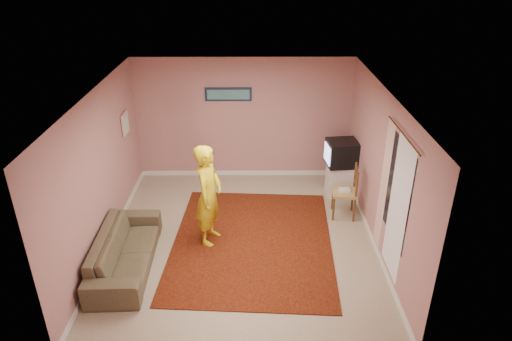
{
  "coord_description": "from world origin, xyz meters",
  "views": [
    {
      "loc": [
        0.21,
        -6.53,
        4.57
      ],
      "look_at": [
        0.25,
        0.6,
        1.04
      ],
      "focal_mm": 32.0,
      "sensor_mm": 36.0,
      "label": 1
    }
  ],
  "objects_px": {
    "crt_tv": "(342,153)",
    "chair_a": "(338,158)",
    "tv_cabinet": "(340,179)",
    "sofa": "(125,250)",
    "chair_b": "(345,186)",
    "person": "(209,195)"
  },
  "relations": [
    {
      "from": "tv_cabinet",
      "to": "chair_b",
      "type": "height_order",
      "value": "chair_b"
    },
    {
      "from": "sofa",
      "to": "person",
      "type": "relative_size",
      "value": 1.17
    },
    {
      "from": "chair_b",
      "to": "sofa",
      "type": "distance_m",
      "value": 3.99
    },
    {
      "from": "crt_tv",
      "to": "sofa",
      "type": "xyz_separation_m",
      "value": [
        -3.74,
        -2.35,
        -0.6
      ]
    },
    {
      "from": "tv_cabinet",
      "to": "person",
      "type": "relative_size",
      "value": 0.37
    },
    {
      "from": "crt_tv",
      "to": "person",
      "type": "relative_size",
      "value": 0.36
    },
    {
      "from": "tv_cabinet",
      "to": "person",
      "type": "bearing_deg",
      "value": -146.57
    },
    {
      "from": "sofa",
      "to": "chair_b",
      "type": "bearing_deg",
      "value": -69.49
    },
    {
      "from": "chair_a",
      "to": "sofa",
      "type": "bearing_deg",
      "value": -155.91
    },
    {
      "from": "tv_cabinet",
      "to": "crt_tv",
      "type": "height_order",
      "value": "crt_tv"
    },
    {
      "from": "crt_tv",
      "to": "sofa",
      "type": "distance_m",
      "value": 4.46
    },
    {
      "from": "crt_tv",
      "to": "person",
      "type": "distance_m",
      "value": 2.97
    },
    {
      "from": "sofa",
      "to": "chair_a",
      "type": "bearing_deg",
      "value": -54.33
    },
    {
      "from": "crt_tv",
      "to": "chair_a",
      "type": "height_order",
      "value": "crt_tv"
    },
    {
      "from": "chair_b",
      "to": "person",
      "type": "height_order",
      "value": "person"
    },
    {
      "from": "tv_cabinet",
      "to": "chair_b",
      "type": "distance_m",
      "value": 0.9
    },
    {
      "from": "person",
      "to": "chair_b",
      "type": "bearing_deg",
      "value": -56.97
    },
    {
      "from": "tv_cabinet",
      "to": "person",
      "type": "distance_m",
      "value": 3.02
    },
    {
      "from": "chair_b",
      "to": "sofa",
      "type": "bearing_deg",
      "value": -61.17
    },
    {
      "from": "crt_tv",
      "to": "sofa",
      "type": "height_order",
      "value": "crt_tv"
    },
    {
      "from": "chair_b",
      "to": "sofa",
      "type": "xyz_separation_m",
      "value": [
        -3.68,
        -1.5,
        -0.32
      ]
    },
    {
      "from": "chair_a",
      "to": "person",
      "type": "relative_size",
      "value": 0.27
    }
  ]
}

